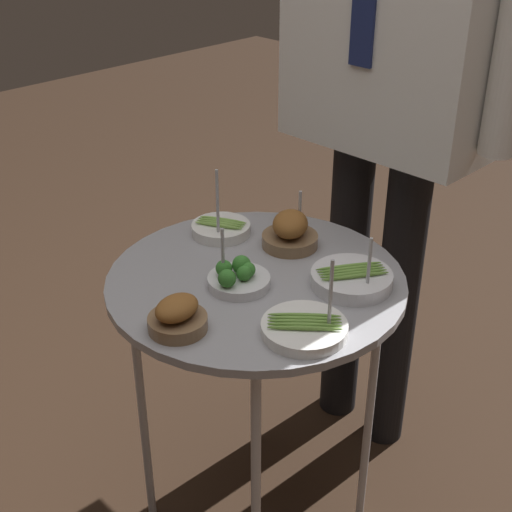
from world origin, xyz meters
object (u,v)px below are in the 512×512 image
Objects in this scene: bowl_roast_center at (290,232)px; bowl_asparagus_front_center at (305,328)px; bowl_asparagus_far_rim at (221,228)px; bowl_roast_back_right at (177,316)px; serving_cart at (256,300)px; bowl_broccoli_back_left at (239,277)px; bowl_asparagus_front_right at (352,278)px; waiter_figure at (394,41)px.

bowl_asparagus_front_center is (0.25, -0.23, -0.02)m from bowl_roast_center.
bowl_roast_back_right is at bearing -54.32° from bowl_asparagus_far_rim.
bowl_asparagus_front_center reaches higher than serving_cart.
bowl_broccoli_back_left is at bearing -77.48° from bowl_roast_center.
bowl_broccoli_back_left is 1.16× the size of bowl_roast_back_right.
bowl_asparagus_front_right is 0.57m from waiter_figure.
bowl_asparagus_front_right is 1.29× the size of bowl_roast_center.
waiter_figure reaches higher than bowl_asparagus_far_rim.
bowl_asparagus_front_center is (0.21, -0.08, 0.07)m from serving_cart.
serving_cart is 5.50× the size of bowl_roast_center.
bowl_asparagus_far_rim is at bearing 146.23° from bowl_broccoli_back_left.
bowl_asparagus_front_right is 0.09× the size of waiter_figure.
serving_cart is 0.09m from bowl_broccoli_back_left.
bowl_asparagus_far_rim is (-0.20, 0.13, -0.01)m from bowl_broccoli_back_left.
waiter_figure reaches higher than bowl_roast_back_right.
bowl_asparagus_front_right is at bearing 35.29° from serving_cart.
bowl_asparagus_front_center reaches higher than bowl_broccoli_back_left.
bowl_asparagus_front_center is 0.09× the size of waiter_figure.
bowl_asparagus_front_center is at bearing -77.04° from bowl_asparagus_front_right.
bowl_asparagus_far_rim is at bearing -111.65° from waiter_figure.
bowl_asparagus_front_center reaches higher than bowl_asparagus_front_right.
serving_cart is at bearing -22.35° from bowl_asparagus_far_rim.
bowl_roast_center is at bearing 102.52° from bowl_broccoli_back_left.
serving_cart is 0.22m from bowl_asparagus_far_rim.
bowl_broccoli_back_left is 1.00× the size of bowl_roast_center.
bowl_asparagus_front_center is 1.44× the size of bowl_roast_back_right.
bowl_asparagus_front_center is (0.04, -0.19, -0.00)m from bowl_asparagus_front_right.
bowl_asparagus_front_center is at bearing 41.59° from bowl_roast_back_right.
bowl_asparagus_far_rim is at bearing 157.65° from serving_cart.
bowl_asparagus_far_rim is 0.58m from waiter_figure.
bowl_asparagus_front_right is (0.36, 0.03, 0.00)m from bowl_asparagus_far_rim.
bowl_roast_center is at bearing 169.96° from bowl_asparagus_front_right.
bowl_asparagus_front_center reaches higher than bowl_roast_back_right.
bowl_roast_center is at bearing 137.22° from bowl_asparagus_front_center.
bowl_roast_back_right is (-0.18, -0.16, 0.01)m from bowl_asparagus_front_center.
bowl_roast_center is (-0.04, 0.20, 0.01)m from bowl_broccoli_back_left.
bowl_asparagus_far_rim reaches higher than bowl_roast_center.
bowl_asparagus_front_right reaches higher than serving_cart.
bowl_roast_center is at bearing 24.52° from bowl_asparagus_far_rim.
bowl_roast_center is 0.07× the size of waiter_figure.
waiter_figure is (-0.07, 0.72, 0.37)m from bowl_roast_back_right.
bowl_roast_back_right is (0.03, -0.24, 0.09)m from serving_cart.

